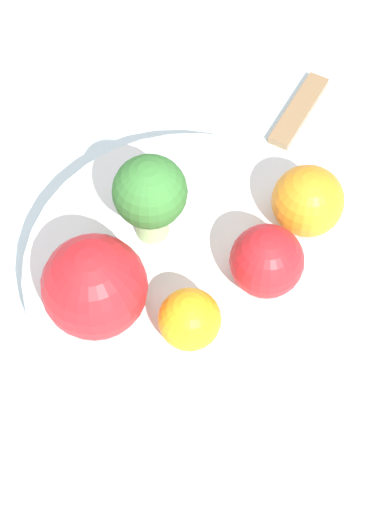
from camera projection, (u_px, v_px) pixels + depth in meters
ground_plane at (192, 302)px, 0.59m from camera, size 6.00×6.00×0.00m
table_surface at (192, 295)px, 0.58m from camera, size 1.20×1.20×0.02m
bowl at (192, 276)px, 0.56m from camera, size 0.22×0.22×0.03m
broccoli at (150, 195)px, 0.52m from camera, size 0.05×0.05×0.07m
apple_red at (267, 260)px, 0.52m from camera, size 0.05×0.05×0.05m
apple_green at (95, 287)px, 0.50m from camera, size 0.06×0.06×0.06m
orange_front at (190, 319)px, 0.50m from camera, size 0.04×0.04×0.04m
orange_back at (308, 201)px, 0.54m from camera, size 0.05×0.05×0.05m
spoon at (299, 110)px, 0.65m from camera, size 0.08×0.03×0.01m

